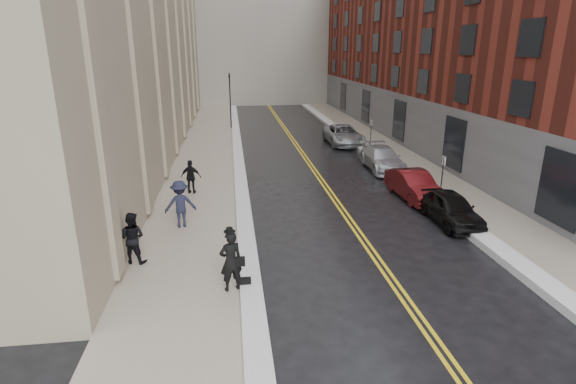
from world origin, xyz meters
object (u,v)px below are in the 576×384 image
object	(u,v)px
pedestrian_b	(180,204)
pedestrian_c	(191,177)
car_silver_near	(382,159)
pedestrian_main	(231,261)
car_maroon	(414,185)
car_silver_far	(344,135)
car_black	(451,208)
pedestrian_a	(132,238)

from	to	relation	value
pedestrian_b	pedestrian_c	bearing A→B (deg)	-101.56
car_silver_near	pedestrian_main	xyz separation A→B (m)	(-9.60, -14.07, 0.42)
car_maroon	pedestrian_main	size ratio (longest dim) A/B	2.20
car_silver_near	car_silver_far	xyz separation A→B (m)	(-0.54, 7.91, 0.05)
car_maroon	car_silver_near	bearing A→B (deg)	83.88
car_maroon	pedestrian_c	size ratio (longest dim) A/B	2.45
car_black	car_maroon	distance (m)	3.45
car_maroon	pedestrian_main	world-z (taller)	pedestrian_main
car_black	car_silver_near	xyz separation A→B (m)	(0.00, 9.23, 0.02)
car_maroon	pedestrian_main	distance (m)	12.46
car_silver_far	pedestrian_b	size ratio (longest dim) A/B	2.70
pedestrian_b	car_black	bearing A→B (deg)	166.09
pedestrian_b	car_silver_near	bearing A→B (deg)	-154.32
car_silver_far	car_silver_near	bearing A→B (deg)	-85.87
car_black	pedestrian_main	bearing A→B (deg)	-153.23
car_silver_near	pedestrian_a	world-z (taller)	pedestrian_a
car_black	pedestrian_c	xyz separation A→B (m)	(-11.58, 5.31, 0.34)
car_maroon	car_black	bearing A→B (deg)	-88.53
car_silver_far	pedestrian_c	xyz separation A→B (m)	(-11.04, -11.83, 0.27)
pedestrian_main	pedestrian_a	bearing A→B (deg)	-53.37
car_silver_near	car_silver_far	bearing A→B (deg)	95.16
pedestrian_a	pedestrian_c	world-z (taller)	pedestrian_a
car_maroon	pedestrian_b	bearing A→B (deg)	-169.74
car_maroon	car_silver_far	world-z (taller)	car_silver_far
pedestrian_a	pedestrian_main	bearing A→B (deg)	161.38
car_black	car_silver_far	xyz separation A→B (m)	(-0.54, 17.14, 0.07)
car_silver_near	pedestrian_a	size ratio (longest dim) A/B	2.62
pedestrian_a	car_silver_far	bearing A→B (deg)	-106.32
pedestrian_main	pedestrian_b	xyz separation A→B (m)	(-2.06, 5.53, 0.03)
pedestrian_c	car_maroon	bearing A→B (deg)	-179.70
pedestrian_main	pedestrian_a	distance (m)	4.14
pedestrian_main	pedestrian_a	xyz separation A→B (m)	(-3.40, 2.36, -0.05)
car_silver_near	pedestrian_c	world-z (taller)	pedestrian_c
car_silver_near	car_maroon	bearing A→B (deg)	-91.55
car_black	pedestrian_b	bearing A→B (deg)	176.64
pedestrian_main	pedestrian_b	world-z (taller)	pedestrian_b
car_black	pedestrian_a	distance (m)	13.24
pedestrian_main	pedestrian_c	xyz separation A→B (m)	(-1.98, 10.15, -0.10)
pedestrian_main	pedestrian_c	size ratio (longest dim) A/B	1.12
pedestrian_b	pedestrian_c	xyz separation A→B (m)	(0.08, 4.62, -0.13)
car_maroon	car_silver_near	xyz separation A→B (m)	(0.29, 5.79, -0.00)
car_silver_near	pedestrian_b	bearing A→B (deg)	-142.52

